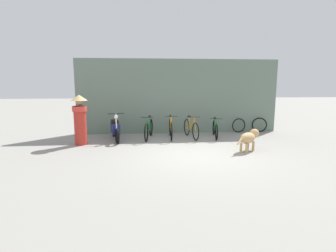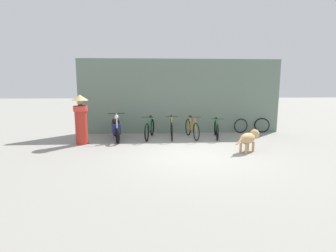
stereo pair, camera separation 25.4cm
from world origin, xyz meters
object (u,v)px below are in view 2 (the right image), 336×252
at_px(bicycle_3, 216,129).
at_px(motorcycle, 116,129).
at_px(stray_dog, 249,138).
at_px(bicycle_2, 192,129).
at_px(person_in_robes, 81,117).
at_px(spare_tire_right, 241,126).
at_px(spare_tire_left, 262,125).
at_px(bicycle_0, 150,129).
at_px(bicycle_1, 172,129).

bearing_deg(bicycle_3, motorcycle, -79.05).
relative_size(motorcycle, stray_dog, 1.84).
height_order(bicycle_2, motorcycle, motorcycle).
bearing_deg(person_in_robes, spare_tire_right, 154.60).
bearing_deg(spare_tire_left, bicycle_3, -157.16).
bearing_deg(spare_tire_right, stray_dog, -104.53).
xyz_separation_m(bicycle_0, bicycle_2, (1.62, -0.03, 0.00)).
distance_m(motorcycle, stray_dog, 4.75).
height_order(bicycle_0, stray_dog, bicycle_0).
distance_m(bicycle_0, stray_dog, 3.75).
xyz_separation_m(bicycle_3, motorcycle, (-3.81, -0.12, 0.08)).
distance_m(bicycle_3, motorcycle, 3.81).
distance_m(bicycle_2, spare_tire_right, 2.41).
bearing_deg(bicycle_2, bicycle_1, -100.67).
xyz_separation_m(bicycle_0, person_in_robes, (-2.34, -0.81, 0.58)).
xyz_separation_m(motorcycle, person_in_robes, (-1.10, -0.64, 0.53)).
bearing_deg(bicycle_3, bicycle_0, -81.86).
bearing_deg(bicycle_3, person_in_robes, -72.00).
xyz_separation_m(bicycle_3, spare_tire_left, (2.20, 0.93, -0.01)).
bearing_deg(bicycle_2, spare_tire_left, 96.61).
bearing_deg(stray_dog, bicycle_3, 65.11).
bearing_deg(bicycle_0, spare_tire_right, 113.25).
height_order(bicycle_3, spare_tire_right, bicycle_3).
height_order(bicycle_1, bicycle_2, bicycle_1).
relative_size(bicycle_2, stray_dog, 1.66).
xyz_separation_m(bicycle_2, bicycle_3, (0.95, -0.02, -0.04)).
bearing_deg(stray_dog, spare_tire_right, 37.36).
relative_size(bicycle_2, motorcycle, 0.90).
distance_m(bicycle_1, spare_tire_right, 3.15).
xyz_separation_m(bicycle_0, spare_tire_left, (4.77, 0.88, -0.04)).
xyz_separation_m(stray_dog, spare_tire_left, (1.70, 3.04, -0.11)).
relative_size(bicycle_1, motorcycle, 0.93).
xyz_separation_m(bicycle_3, stray_dog, (0.50, -2.11, 0.10)).
height_order(motorcycle, spare_tire_left, motorcycle).
height_order(bicycle_3, person_in_robes, person_in_robes).
relative_size(bicycle_3, stray_dog, 1.57).
bearing_deg(motorcycle, bicycle_3, 79.83).
bearing_deg(bicycle_1, bicycle_0, -87.92).
relative_size(bicycle_1, spare_tire_left, 2.70).
distance_m(bicycle_0, motorcycle, 1.25).
bearing_deg(spare_tire_right, person_in_robes, -164.73).
height_order(bicycle_1, spare_tire_left, bicycle_1).
xyz_separation_m(bicycle_2, person_in_robes, (-3.96, -0.78, 0.57)).
height_order(bicycle_2, spare_tire_left, bicycle_2).
relative_size(bicycle_1, person_in_robes, 1.00).
height_order(stray_dog, spare_tire_right, stray_dog).
bearing_deg(bicycle_0, motorcycle, -72.11).
height_order(stray_dog, person_in_robes, person_in_robes).
relative_size(bicycle_0, spare_tire_left, 2.78).
xyz_separation_m(bicycle_2, spare_tire_right, (2.23, 0.91, -0.06)).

